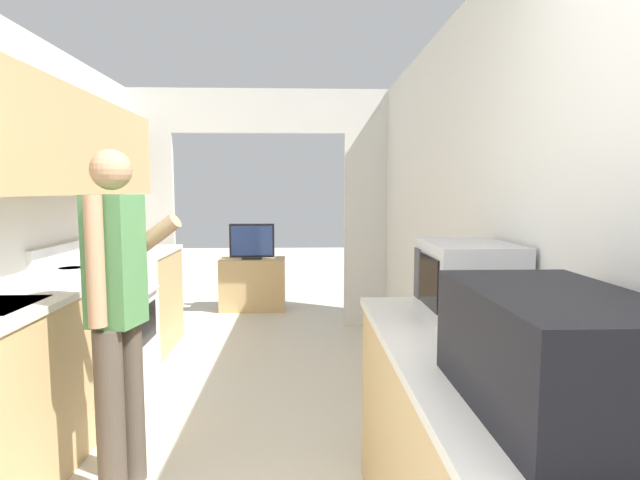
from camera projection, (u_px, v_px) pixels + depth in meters
wall_right at (499, 235)px, 2.37m from camera, size 0.06×7.05×2.50m
wall_far_with_doorway at (259, 191)px, 5.23m from camera, size 3.09×0.06×2.50m
counter_left at (71, 346)px, 3.20m from camera, size 0.62×3.31×0.93m
range_oven at (102, 325)px, 3.67m from camera, size 0.66×0.78×1.07m
person at (117, 312)px, 2.36m from camera, size 0.53×0.43×1.65m
suitcase at (553, 351)px, 1.21m from camera, size 0.38×0.67×0.29m
microwave at (467, 279)px, 2.13m from camera, size 0.36×0.47×0.31m
tv_cabinet at (253, 284)px, 6.11m from camera, size 0.78×0.42×0.63m
television at (252, 242)px, 6.02m from camera, size 0.54×0.16×0.43m
knife at (120, 252)px, 4.26m from camera, size 0.18×0.30×0.02m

